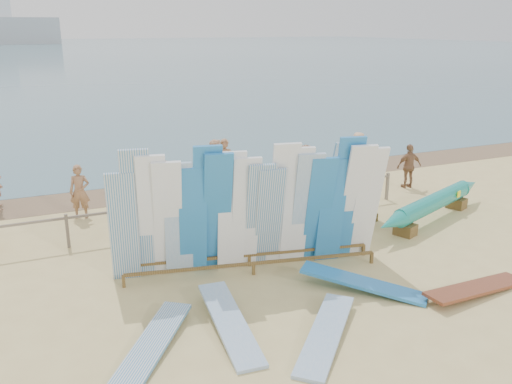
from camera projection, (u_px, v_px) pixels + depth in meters
name	position (u px, v px, depth m)	size (l,w,h in m)	color
ground	(257.00, 266.00, 12.93)	(160.00, 160.00, 0.00)	#CFBB77
ocean	(33.00, 51.00, 124.88)	(320.00, 240.00, 0.02)	#426776
wet_sand_strip	(175.00, 187.00, 19.23)	(40.00, 2.60, 0.01)	brown
fence	(214.00, 204.00, 15.37)	(12.08, 0.08, 0.90)	#796A5C
main_surfboard_rack	(252.00, 213.00, 12.29)	(6.27, 1.93, 3.15)	brown
side_surfboard_rack	(349.00, 187.00, 15.25)	(2.27, 0.87, 2.55)	brown
outrigger_canoe	(434.00, 203.00, 15.78)	(5.60, 2.68, 0.83)	brown
vendor_table	(340.00, 230.00, 14.25)	(0.88, 0.72, 1.01)	brown
flat_board_e	(152.00, 350.00, 9.56)	(0.56, 2.70, 0.07)	silver
flat_board_d	(362.00, 291.00, 11.68)	(0.56, 2.70, 0.07)	#2574BA
flat_board_c	(476.00, 293.00, 11.61)	(0.56, 2.70, 0.07)	brown
flat_board_a	(230.00, 331.00, 10.17)	(0.56, 2.70, 0.07)	#7EA3CB
flat_board_b	(325.00, 339.00, 9.90)	(0.56, 2.70, 0.07)	#7EA3CB
beach_chair_left	(247.00, 205.00, 16.49)	(0.75, 0.76, 0.87)	#B32913
beach_chair_right	(251.00, 203.00, 16.70)	(0.57, 0.59, 0.89)	#B32913
stroller	(275.00, 189.00, 17.40)	(0.62, 0.87, 1.17)	#B32913
beachgoer_8	(305.00, 173.00, 17.61)	(0.88, 0.42, 1.82)	beige
beachgoer_2	(167.00, 192.00, 15.62)	(0.88, 0.42, 1.80)	beige
beachgoer_1	(80.00, 192.00, 15.95)	(0.59, 0.32, 1.61)	#8C6042
beachgoer_9	(358.00, 154.00, 20.51)	(1.07, 0.44, 1.66)	tan
beachgoer_7	(225.00, 164.00, 18.79)	(0.65, 0.36, 1.78)	#8C6042
beachgoer_10	(409.00, 166.00, 18.96)	(0.91, 0.39, 1.56)	#8C6042
beachgoer_5	(216.00, 161.00, 19.50)	(1.51, 0.49, 1.63)	beige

